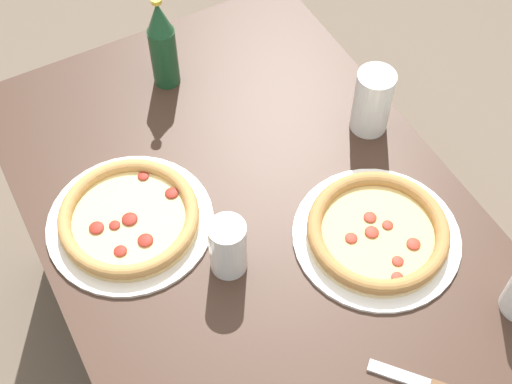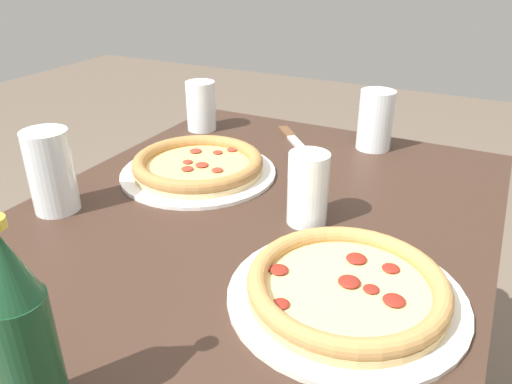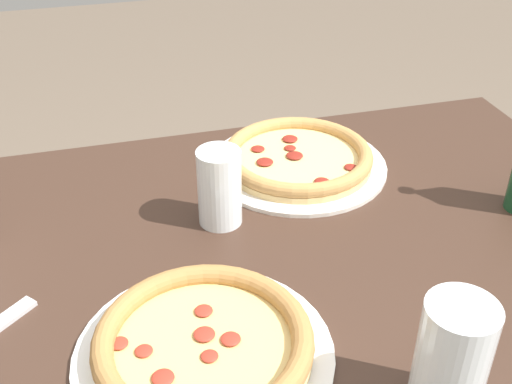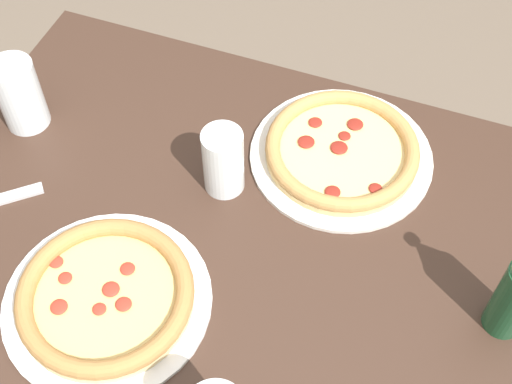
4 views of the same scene
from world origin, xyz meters
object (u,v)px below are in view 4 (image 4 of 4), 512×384
Objects in this scene: pizza_veggie at (106,297)px; pizza_salami at (342,151)px; glass_lemonade at (20,97)px; glass_mango_juice at (223,163)px.

pizza_veggie is 0.50m from pizza_salami.
pizza_veggie is 0.44m from glass_lemonade.
pizza_salami is 0.61m from glass_lemonade.
pizza_salami is 2.55× the size of glass_mango_juice.
glass_lemonade reaches higher than glass_mango_juice.
glass_lemonade reaches higher than pizza_veggie.
pizza_salami is at bearing 36.43° from glass_mango_juice.
pizza_veggie is 0.99× the size of pizza_salami.
glass_lemonade is at bearing -168.34° from pizza_salami.
glass_lemonade is (-0.59, -0.12, 0.05)m from pizza_salami.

